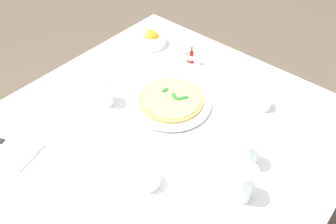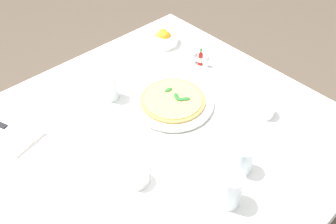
{
  "view_description": "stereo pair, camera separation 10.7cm",
  "coord_description": "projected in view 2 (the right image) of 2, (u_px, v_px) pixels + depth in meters",
  "views": [
    {
      "loc": [
        0.55,
        -0.63,
        1.65
      ],
      "look_at": [
        -0.03,
        0.06,
        0.76
      ],
      "focal_mm": 35.99,
      "sensor_mm": 36.0,
      "label": 1
    },
    {
      "loc": [
        0.63,
        -0.55,
        1.65
      ],
      "look_at": [
        -0.03,
        0.06,
        0.76
      ],
      "focal_mm": 35.99,
      "sensor_mm": 36.0,
      "label": 2
    }
  ],
  "objects": [
    {
      "name": "hot_sauce_bottle",
      "position": [
        200.0,
        58.0,
        1.49
      ],
      "size": [
        0.02,
        0.02,
        0.08
      ],
      "color": "#B7140F",
      "rests_on": "dining_table"
    },
    {
      "name": "dining_table",
      "position": [
        163.0,
        149.0,
        1.33
      ],
      "size": [
        1.2,
        1.2,
        0.74
      ],
      "color": "white",
      "rests_on": "ground_plane"
    },
    {
      "name": "ground_plane",
      "position": [
        164.0,
        223.0,
        1.76
      ],
      "size": [
        8.0,
        8.0,
        0.0
      ],
      "primitive_type": "plane",
      "color": "brown"
    },
    {
      "name": "coffee_cup_far_left",
      "position": [
        137.0,
        177.0,
        1.06
      ],
      "size": [
        0.13,
        0.13,
        0.06
      ],
      "color": "white",
      "rests_on": "dining_table"
    },
    {
      "name": "pepper_shaker",
      "position": [
        194.0,
        58.0,
        1.51
      ],
      "size": [
        0.03,
        0.03,
        0.06
      ],
      "color": "white",
      "rests_on": "dining_table"
    },
    {
      "name": "pizza_plate",
      "position": [
        173.0,
        102.0,
        1.32
      ],
      "size": [
        0.32,
        0.32,
        0.02
      ],
      "color": "white",
      "rests_on": "dining_table"
    },
    {
      "name": "water_glass_left_edge",
      "position": [
        110.0,
        88.0,
        1.33
      ],
      "size": [
        0.07,
        0.07,
        0.11
      ],
      "color": "white",
      "rests_on": "dining_table"
    },
    {
      "name": "pizza",
      "position": [
        173.0,
        99.0,
        1.31
      ],
      "size": [
        0.25,
        0.25,
        0.02
      ],
      "color": "tan",
      "rests_on": "pizza_plate"
    },
    {
      "name": "salt_shaker",
      "position": [
        206.0,
        62.0,
        1.49
      ],
      "size": [
        0.03,
        0.03,
        0.06
      ],
      "color": "white",
      "rests_on": "dining_table"
    },
    {
      "name": "napkin_folded",
      "position": [
        10.0,
        131.0,
        1.22
      ],
      "size": [
        0.25,
        0.18,
        0.02
      ],
      "rotation": [
        0.0,
        0.0,
        0.26
      ],
      "color": "white",
      "rests_on": "dining_table"
    },
    {
      "name": "water_glass_right_edge",
      "position": [
        229.0,
        191.0,
        0.99
      ],
      "size": [
        0.07,
        0.07,
        0.13
      ],
      "color": "white",
      "rests_on": "dining_table"
    },
    {
      "name": "dinner_knife",
      "position": [
        9.0,
        129.0,
        1.2
      ],
      "size": [
        0.19,
        0.09,
        0.01
      ],
      "rotation": [
        0.0,
        0.0,
        0.36
      ],
      "color": "silver",
      "rests_on": "napkin_folded"
    },
    {
      "name": "water_glass_back_corner",
      "position": [
        242.0,
        160.0,
        1.08
      ],
      "size": [
        0.07,
        0.07,
        0.11
      ],
      "color": "white",
      "rests_on": "dining_table"
    },
    {
      "name": "coffee_cup_near_left",
      "position": [
        265.0,
        110.0,
        1.27
      ],
      "size": [
        0.13,
        0.13,
        0.06
      ],
      "color": "white",
      "rests_on": "dining_table"
    },
    {
      "name": "citrus_bowl",
      "position": [
        163.0,
        38.0,
        1.62
      ],
      "size": [
        0.15,
        0.15,
        0.07
      ],
      "color": "white",
      "rests_on": "dining_table"
    }
  ]
}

